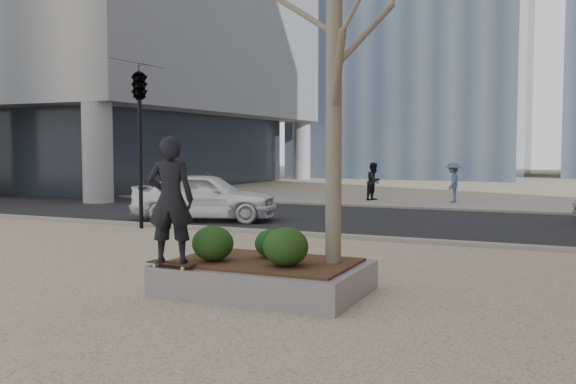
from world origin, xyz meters
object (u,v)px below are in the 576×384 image
at_px(skateboard, 171,265).
at_px(police_car, 205,196).
at_px(planter, 265,278).
at_px(skateboarder, 171,200).

bearing_deg(skateboard, police_car, 122.70).
distance_m(planter, police_car, 9.73).
relative_size(skateboard, skateboarder, 0.42).
bearing_deg(planter, police_car, 126.68).
bearing_deg(planter, skateboarder, -141.34).
distance_m(skateboard, skateboarder, 0.97).
height_order(planter, skateboarder, skateboarder).
xyz_separation_m(planter, skateboard, (-1.10, -0.88, 0.26)).
xyz_separation_m(planter, skateboarder, (-1.10, -0.88, 1.23)).
bearing_deg(police_car, skateboard, -168.95).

